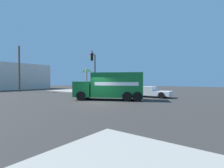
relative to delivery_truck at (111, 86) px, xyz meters
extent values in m
plane|color=#33302D|center=(-2.63, -0.18, -1.55)|extent=(100.00, 100.00, 0.00)
cube|color=#9E998E|center=(10.32, 12.76, -1.48)|extent=(12.87, 12.87, 0.14)
cube|color=#146B2D|center=(0.32, -0.60, 0.13)|extent=(4.72, 5.98, 2.66)
cube|color=#146B2D|center=(-1.50, 2.79, -0.35)|extent=(3.01, 2.81, 1.70)
cube|color=black|center=(-1.90, 3.55, -0.01)|extent=(1.81, 1.02, 0.88)
cube|color=#B2B2B7|center=(1.57, -2.93, -1.36)|extent=(2.12, 1.27, 0.21)
cube|color=white|center=(-0.74, -1.17, 0.26)|extent=(2.20, 4.08, 0.36)
cube|color=white|center=(1.39, -0.03, 0.26)|extent=(2.20, 4.08, 0.36)
cylinder|color=black|center=(-2.57, 2.16, -1.05)|extent=(0.72, 1.01, 1.00)
cylinder|color=black|center=(-0.38, 3.34, -1.05)|extent=(0.72, 1.01, 1.00)
cylinder|color=black|center=(-0.23, -2.20, -1.05)|extent=(0.72, 1.01, 1.00)
cylinder|color=black|center=(1.96, -1.03, -1.05)|extent=(0.72, 1.01, 1.00)
cylinder|color=black|center=(0.27, -3.12, -1.05)|extent=(0.72, 1.01, 1.00)
cylinder|color=black|center=(2.45, -1.95, -1.05)|extent=(0.72, 1.01, 1.00)
cylinder|color=#38383D|center=(4.57, 6.75, 1.63)|extent=(0.20, 0.20, 6.08)
cylinder|color=#38383D|center=(2.67, 5.27, 4.42)|extent=(3.86, 3.06, 0.12)
cylinder|color=#38383D|center=(1.06, 4.00, 4.29)|extent=(0.03, 0.03, 0.25)
cube|color=black|center=(1.06, 4.00, 3.69)|extent=(0.42, 0.42, 0.95)
sphere|color=red|center=(0.94, 4.15, 4.01)|extent=(0.20, 0.20, 0.20)
sphere|color=#EFA314|center=(0.94, 4.15, 3.70)|extent=(0.20, 0.20, 0.20)
sphere|color=#19CC4C|center=(0.94, 4.15, 3.39)|extent=(0.20, 0.20, 0.20)
cube|color=white|center=(5.29, -0.40, -1.02)|extent=(2.04, 1.62, 0.50)
cube|color=white|center=(5.40, -2.00, -0.72)|extent=(2.05, 1.82, 1.10)
cube|color=black|center=(5.40, -2.00, -0.43)|extent=(1.88, 1.54, 0.48)
cube|color=white|center=(5.51, -3.84, -1.00)|extent=(2.07, 2.12, 0.55)
cylinder|color=black|center=(4.30, -0.60, -1.17)|extent=(0.29, 0.77, 0.76)
cylinder|color=black|center=(6.31, -0.47, -1.17)|extent=(0.29, 0.77, 0.76)
cylinder|color=black|center=(4.52, -4.02, -1.17)|extent=(0.29, 0.77, 0.76)
cylinder|color=black|center=(6.52, -3.89, -1.17)|extent=(0.29, 0.77, 0.76)
cube|color=#0F38B2|center=(8.17, 11.60, -0.49)|extent=(1.16, 1.17, 1.85)
cube|color=black|center=(7.90, 11.33, -0.34)|extent=(0.49, 0.51, 1.18)
cube|color=red|center=(12.60, 13.49, -0.49)|extent=(1.15, 1.17, 1.85)
cube|color=black|center=(12.30, 13.25, -0.34)|extent=(0.45, 0.54, 1.18)
cylinder|color=#7A6647|center=(10.72, 14.92, 0.83)|extent=(0.26, 0.26, 4.48)
ellipsoid|color=#2D7533|center=(11.51, 15.01, 2.74)|extent=(1.67, 0.54, 0.93)
ellipsoid|color=#2D7533|center=(10.84, 15.74, 2.79)|extent=(0.61, 1.72, 0.85)
ellipsoid|color=#2D7533|center=(10.09, 15.39, 2.70)|extent=(1.49, 1.25, 1.01)
ellipsoid|color=#2D7533|center=(10.04, 14.45, 2.80)|extent=(1.59, 1.27, 0.83)
ellipsoid|color=#2D7533|center=(10.97, 14.15, 2.77)|extent=(0.85, 1.69, 0.89)
cylinder|color=brown|center=(-0.24, 21.89, 2.81)|extent=(0.30, 0.30, 8.73)
cube|color=brown|center=(-0.24, 21.89, 6.48)|extent=(0.84, 2.11, 0.12)
camera|label=1|loc=(-14.49, -10.96, 0.63)|focal=26.14mm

